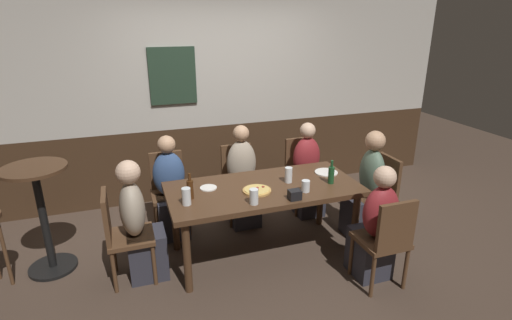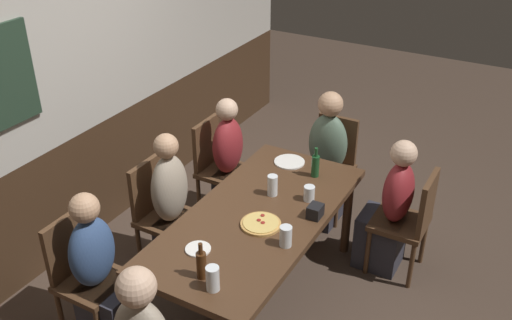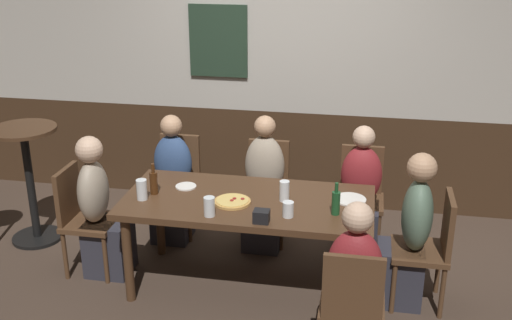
{
  "view_description": "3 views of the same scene",
  "coord_description": "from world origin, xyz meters",
  "px_view_note": "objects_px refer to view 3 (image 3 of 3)",
  "views": [
    {
      "loc": [
        -1.22,
        -3.32,
        2.3
      ],
      "look_at": [
        -0.11,
        -0.1,
        1.06
      ],
      "focal_mm": 27.88,
      "sensor_mm": 36.0,
      "label": 1
    },
    {
      "loc": [
        -2.84,
        -1.58,
        3.0
      ],
      "look_at": [
        0.23,
        0.14,
        1.02
      ],
      "focal_mm": 40.65,
      "sensor_mm": 36.0,
      "label": 2
    },
    {
      "loc": [
        0.84,
        -4.13,
        2.66
      ],
      "look_at": [
        0.08,
        -0.1,
        1.1
      ],
      "focal_mm": 43.63,
      "sensor_mm": 36.0,
      "label": 3
    }
  ],
  "objects_px": {
    "beer_bottle_brown": "(154,182)",
    "chair_head_west": "(82,214)",
    "condiment_caddy": "(261,216)",
    "beer_bottle_green": "(336,202)",
    "person_head_east": "(408,241)",
    "chair_right_far": "(360,192)",
    "pint_glass_stout": "(142,191)",
    "side_bar_table": "(29,175)",
    "chair_head_east": "(431,244)",
    "beer_glass_half": "(284,192)",
    "person_mid_far": "(264,193)",
    "dining_table": "(248,209)",
    "plate_white_large": "(350,199)",
    "person_head_west": "(101,216)",
    "chair_mid_far": "(267,185)",
    "person_right_near": "(353,292)",
    "person_right_far": "(360,202)",
    "person_left_far": "(173,188)",
    "beer_glass_tall": "(209,208)",
    "chair_right_near": "(352,303)",
    "pizza": "(232,201)",
    "chair_left_far": "(178,178)",
    "plate_white_small": "(186,186)",
    "pint_glass_pale": "(288,210)"
  },
  "relations": [
    {
      "from": "person_head_east",
      "to": "dining_table",
      "type": "bearing_deg",
      "value": 180.0
    },
    {
      "from": "pint_glass_stout",
      "to": "beer_bottle_green",
      "type": "height_order",
      "value": "beer_bottle_green"
    },
    {
      "from": "chair_head_east",
      "to": "plate_white_small",
      "type": "height_order",
      "value": "chair_head_east"
    },
    {
      "from": "chair_right_near",
      "to": "pint_glass_stout",
      "type": "distance_m",
      "value": 1.77
    },
    {
      "from": "pizza",
      "to": "chair_right_far",
      "type": "bearing_deg",
      "value": 45.64
    },
    {
      "from": "pint_glass_stout",
      "to": "side_bar_table",
      "type": "height_order",
      "value": "side_bar_table"
    },
    {
      "from": "person_head_east",
      "to": "plate_white_small",
      "type": "relative_size",
      "value": 7.32
    },
    {
      "from": "dining_table",
      "to": "chair_head_west",
      "type": "bearing_deg",
      "value": 180.0
    },
    {
      "from": "dining_table",
      "to": "chair_head_east",
      "type": "xyz_separation_m",
      "value": [
        1.35,
        0.0,
        -0.17
      ]
    },
    {
      "from": "chair_head_east",
      "to": "dining_table",
      "type": "bearing_deg",
      "value": 180.0
    },
    {
      "from": "person_mid_far",
      "to": "beer_glass_half",
      "type": "distance_m",
      "value": 0.79
    },
    {
      "from": "person_head_west",
      "to": "person_right_near",
      "type": "bearing_deg",
      "value": -19.06
    },
    {
      "from": "person_mid_far",
      "to": "person_left_far",
      "type": "relative_size",
      "value": 1.04
    },
    {
      "from": "person_head_east",
      "to": "chair_right_far",
      "type": "bearing_deg",
      "value": 113.21
    },
    {
      "from": "person_left_far",
      "to": "beer_glass_tall",
      "type": "xyz_separation_m",
      "value": [
        0.61,
        -1.01,
        0.33
      ]
    },
    {
      "from": "chair_right_far",
      "to": "person_mid_far",
      "type": "bearing_deg",
      "value": -168.83
    },
    {
      "from": "chair_right_near",
      "to": "person_right_near",
      "type": "xyz_separation_m",
      "value": [
        0.0,
        0.16,
        -0.03
      ]
    },
    {
      "from": "chair_mid_far",
      "to": "beer_glass_half",
      "type": "height_order",
      "value": "beer_glass_half"
    },
    {
      "from": "chair_mid_far",
      "to": "pizza",
      "type": "relative_size",
      "value": 3.25
    },
    {
      "from": "dining_table",
      "to": "plate_white_large",
      "type": "height_order",
      "value": "plate_white_large"
    },
    {
      "from": "beer_glass_half",
      "to": "beer_bottle_brown",
      "type": "height_order",
      "value": "beer_bottle_brown"
    },
    {
      "from": "condiment_caddy",
      "to": "chair_head_east",
      "type": "bearing_deg",
      "value": 16.77
    },
    {
      "from": "plate_white_large",
      "to": "chair_mid_far",
      "type": "bearing_deg",
      "value": 135.69
    },
    {
      "from": "person_head_west",
      "to": "person_mid_far",
      "type": "distance_m",
      "value": 1.37
    },
    {
      "from": "beer_bottle_green",
      "to": "beer_glass_tall",
      "type": "bearing_deg",
      "value": -167.83
    },
    {
      "from": "plate_white_small",
      "to": "person_mid_far",
      "type": "bearing_deg",
      "value": 47.27
    },
    {
      "from": "chair_left_far",
      "to": "pint_glass_pale",
      "type": "height_order",
      "value": "chair_left_far"
    },
    {
      "from": "dining_table",
      "to": "pizza",
      "type": "xyz_separation_m",
      "value": [
        -0.1,
        -0.08,
        0.09
      ]
    },
    {
      "from": "chair_right_far",
      "to": "person_right_near",
      "type": "distance_m",
      "value": 1.55
    },
    {
      "from": "chair_mid_far",
      "to": "person_left_far",
      "type": "height_order",
      "value": "person_left_far"
    },
    {
      "from": "person_right_near",
      "to": "chair_mid_far",
      "type": "bearing_deg",
      "value": 117.88
    },
    {
      "from": "beer_glass_tall",
      "to": "plate_white_large",
      "type": "distance_m",
      "value": 1.06
    },
    {
      "from": "person_head_east",
      "to": "pint_glass_pale",
      "type": "xyz_separation_m",
      "value": [
        -0.85,
        -0.23,
        0.28
      ]
    },
    {
      "from": "person_head_west",
      "to": "side_bar_table",
      "type": "bearing_deg",
      "value": 154.02
    },
    {
      "from": "person_right_far",
      "to": "pint_glass_pale",
      "type": "bearing_deg",
      "value": -117.62
    },
    {
      "from": "person_right_far",
      "to": "chair_right_far",
      "type": "bearing_deg",
      "value": 90.0
    },
    {
      "from": "chair_head_west",
      "to": "side_bar_table",
      "type": "height_order",
      "value": "side_bar_table"
    },
    {
      "from": "plate_white_small",
      "to": "condiment_caddy",
      "type": "xyz_separation_m",
      "value": [
        0.68,
        -0.49,
        0.04
      ]
    },
    {
      "from": "chair_left_far",
      "to": "person_right_near",
      "type": "bearing_deg",
      "value": -43.39
    },
    {
      "from": "pint_glass_stout",
      "to": "side_bar_table",
      "type": "xyz_separation_m",
      "value": [
        -1.24,
        0.55,
        -0.19
      ]
    },
    {
      "from": "beer_bottle_brown",
      "to": "chair_head_west",
      "type": "bearing_deg",
      "value": 177.22
    },
    {
      "from": "person_head_west",
      "to": "plate_white_large",
      "type": "height_order",
      "value": "person_head_west"
    },
    {
      "from": "beer_glass_half",
      "to": "person_head_east",
      "type": "bearing_deg",
      "value": -1.58
    },
    {
      "from": "chair_left_far",
      "to": "condiment_caddy",
      "type": "height_order",
      "value": "chair_left_far"
    },
    {
      "from": "chair_head_east",
      "to": "person_head_west",
      "type": "bearing_deg",
      "value": 180.0
    },
    {
      "from": "person_head_east",
      "to": "beer_bottle_green",
      "type": "relative_size",
      "value": 4.96
    },
    {
      "from": "condiment_caddy",
      "to": "beer_bottle_green",
      "type": "bearing_deg",
      "value": 24.25
    },
    {
      "from": "person_mid_far",
      "to": "beer_glass_half",
      "type": "bearing_deg",
      "value": -67.95
    },
    {
      "from": "beer_glass_tall",
      "to": "person_right_far",
      "type": "bearing_deg",
      "value": 44.6
    },
    {
      "from": "chair_left_far",
      "to": "person_left_far",
      "type": "relative_size",
      "value": 0.78
    }
  ]
}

